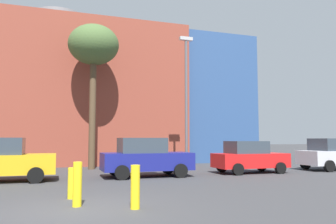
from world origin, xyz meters
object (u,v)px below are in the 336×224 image
object	(u,v)px
parked_car_1	(1,160)
bollard_yellow_1	(72,183)
bare_tree_0	(94,48)
bollard_yellow_0	(77,184)
parked_car_4	(334,154)
parked_car_2	(146,157)
parked_car_3	(249,157)
bollard_yellow_2	(135,187)
street_lamp	(186,94)

from	to	relation	value
parked_car_1	bollard_yellow_1	world-z (taller)	parked_car_1
bare_tree_0	bollard_yellow_0	xyz separation A→B (m)	(-1.50, -11.44, -6.90)
parked_car_4	bollard_yellow_1	size ratio (longest dim) A/B	4.58
parked_car_2	parked_car_3	bearing A→B (deg)	-0.00
parked_car_4	bollard_yellow_1	distance (m)	16.06
bare_tree_0	bollard_yellow_2	size ratio (longest dim) A/B	7.93
street_lamp	bollard_yellow_1	bearing A→B (deg)	-131.50
parked_car_1	parked_car_2	world-z (taller)	same
parked_car_1	parked_car_3	distance (m)	12.12
parked_car_3	parked_car_2	bearing A→B (deg)	180.00
parked_car_1	bare_tree_0	world-z (taller)	bare_tree_0
bollard_yellow_0	street_lamp	world-z (taller)	street_lamp
parked_car_1	parked_car_4	bearing A→B (deg)	-0.00
bollard_yellow_0	bollard_yellow_1	size ratio (longest dim) A/B	1.27
bollard_yellow_0	bare_tree_0	bearing A→B (deg)	82.53
parked_car_2	parked_car_3	distance (m)	5.77
street_lamp	parked_car_3	bearing A→B (deg)	-43.60
parked_car_3	bollard_yellow_1	world-z (taller)	parked_car_3
parked_car_2	street_lamp	size ratio (longest dim) A/B	0.54
parked_car_1	parked_car_2	xyz separation A→B (m)	(6.35, -0.00, -0.00)
parked_car_3	street_lamp	xyz separation A→B (m)	(-2.64, 2.51, 3.65)
parked_car_1	street_lamp	world-z (taller)	street_lamp
parked_car_3	parked_car_4	distance (m)	5.79
bare_tree_0	bollard_yellow_0	size ratio (longest dim) A/B	7.53
parked_car_2	bollard_yellow_2	size ratio (longest dim) A/B	3.84
bollard_yellow_0	parked_car_3	bearing A→B (deg)	34.62
bollard_yellow_2	bollard_yellow_0	bearing A→B (deg)	150.77
bare_tree_0	bollard_yellow_0	bearing A→B (deg)	-97.47
bollard_yellow_0	parked_car_1	bearing A→B (deg)	113.39
bare_tree_0	bollard_yellow_1	bearing A→B (deg)	-98.88
parked_car_3	street_lamp	size ratio (longest dim) A/B	0.50
parked_car_2	parked_car_1	bearing A→B (deg)	180.00
bare_tree_0	bollard_yellow_2	world-z (taller)	bare_tree_0
parked_car_1	parked_car_4	size ratio (longest dim) A/B	1.01
bare_tree_0	parked_car_2	bearing A→B (deg)	-67.49
street_lamp	parked_car_1	bearing A→B (deg)	-165.15
parked_car_2	bollard_yellow_2	xyz separation A→B (m)	(-2.16, -7.23, -0.37)
bollard_yellow_0	bollard_yellow_1	world-z (taller)	bollard_yellow_0
bollard_yellow_2	street_lamp	size ratio (longest dim) A/B	0.14
bollard_yellow_1	bollard_yellow_0	bearing A→B (deg)	-86.22
street_lamp	bollard_yellow_0	bearing A→B (deg)	-126.77
bollard_yellow_2	parked_car_2	bearing A→B (deg)	73.40
bare_tree_0	bollard_yellow_2	xyz separation A→B (m)	(-0.09, -12.22, -6.93)
bollard_yellow_2	bare_tree_0	bearing A→B (deg)	89.59
parked_car_4	bare_tree_0	xyz separation A→B (m)	(-13.63, 4.99, 6.57)
parked_car_4	street_lamp	xyz separation A→B (m)	(-8.43, 2.51, 3.58)
parked_car_4	bare_tree_0	world-z (taller)	bare_tree_0
bare_tree_0	street_lamp	world-z (taller)	bare_tree_0
parked_car_2	bollard_yellow_0	world-z (taller)	parked_car_2
bollard_yellow_1	street_lamp	size ratio (longest dim) A/B	0.12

